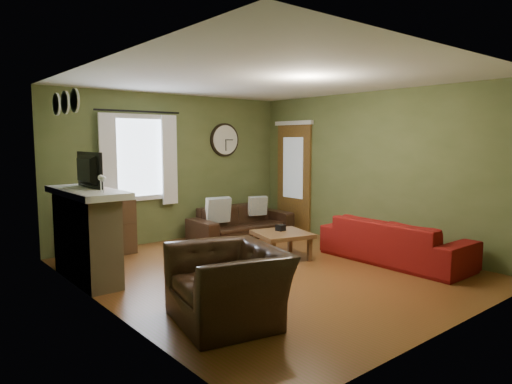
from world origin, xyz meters
TOP-DOWN VIEW (x-y plane):
  - floor at (0.00, 0.00)m, footprint 4.60×5.20m
  - ceiling at (0.00, 0.00)m, footprint 4.60×5.20m
  - wall_left at (-2.30, 0.00)m, footprint 0.00×5.20m
  - wall_right at (2.30, 0.00)m, footprint 0.00×5.20m
  - wall_back at (0.00, 2.60)m, footprint 4.60×0.00m
  - wall_front at (0.00, -2.60)m, footprint 4.60×0.00m
  - fireplace at (-2.10, 1.15)m, footprint 0.40×1.40m
  - firebox at (-1.91, 1.15)m, footprint 0.04×0.60m
  - mantel at (-2.07, 1.15)m, footprint 0.58×1.60m
  - tv at (-2.05, 1.30)m, footprint 0.08×0.60m
  - tv_screen at (-1.97, 1.30)m, footprint 0.02×0.62m
  - medallion_left at (-2.28, 0.80)m, footprint 0.28×0.28m
  - medallion_mid at (-2.28, 1.15)m, footprint 0.28×0.28m
  - medallion_right at (-2.28, 1.50)m, footprint 0.28×0.28m
  - window_pane at (-0.70, 2.58)m, footprint 1.00×0.02m
  - curtain_rod at (-0.70, 2.48)m, footprint 0.03×0.03m
  - curtain_left at (-1.25, 2.48)m, footprint 0.28×0.04m
  - curtain_right at (-0.15, 2.48)m, footprint 0.28×0.04m
  - wall_clock at (1.10, 2.55)m, footprint 0.64×0.06m
  - door at (2.27, 1.85)m, footprint 0.05×0.90m
  - bookshelf at (-1.35, 2.20)m, footprint 0.73×0.31m
  - book at (-1.34, 2.16)m, footprint 0.22×0.27m
  - sofa_brown at (1.05, 1.98)m, footprint 1.99×0.78m
  - pillow_left at (1.43, 1.97)m, footprint 0.37×0.21m
  - pillow_right at (0.55, 2.02)m, footprint 0.47×0.22m
  - sofa_red at (1.71, -0.86)m, footprint 0.86×2.19m
  - armchair at (-1.49, -1.09)m, footprint 1.21×1.32m
  - coffee_table at (0.57, 0.35)m, footprint 0.93×0.93m
  - tissue_box at (0.63, 0.45)m, footprint 0.13×0.13m
  - wine_glass_a at (-2.05, 0.62)m, footprint 0.07×0.07m
  - wine_glass_b at (-2.05, 0.70)m, footprint 0.07×0.07m

SIDE VIEW (x-z plane):
  - floor at x=0.00m, z-range 0.00..0.00m
  - coffee_table at x=0.57m, z-range 0.00..0.41m
  - sofa_brown at x=1.05m, z-range 0.00..0.58m
  - firebox at x=-1.91m, z-range 0.02..0.57m
  - sofa_red at x=1.71m, z-range 0.00..0.64m
  - armchair at x=-1.49m, z-range 0.00..0.74m
  - tissue_box at x=0.63m, z-range 0.35..0.45m
  - bookshelf at x=-1.35m, z-range 0.00..0.86m
  - fireplace at x=-2.10m, z-range 0.00..1.10m
  - pillow_left at x=1.43m, z-range 0.37..0.73m
  - pillow_right at x=0.55m, z-range 0.33..0.77m
  - book at x=-1.34m, z-range 0.95..0.97m
  - door at x=2.27m, z-range 0.00..2.10m
  - mantel at x=-2.07m, z-range 1.10..1.18m
  - wine_glass_a at x=-2.05m, z-range 1.18..1.37m
  - wine_glass_b at x=-2.05m, z-range 1.18..1.38m
  - wall_left at x=-2.30m, z-range 0.00..2.60m
  - wall_right at x=2.30m, z-range 0.00..2.60m
  - wall_back at x=0.00m, z-range 0.00..2.60m
  - wall_front at x=0.00m, z-range 0.00..2.60m
  - tv at x=-2.05m, z-range 1.18..1.53m
  - tv_screen at x=-1.97m, z-range 1.23..1.59m
  - curtain_left at x=-1.25m, z-range 0.67..2.23m
  - curtain_right at x=-0.15m, z-range 0.67..2.23m
  - window_pane at x=-0.70m, z-range 0.85..2.15m
  - wall_clock at x=1.10m, z-range 1.48..2.12m
  - medallion_left at x=-2.28m, z-range 2.24..2.26m
  - medallion_mid at x=-2.28m, z-range 2.24..2.26m
  - medallion_right at x=-2.28m, z-range 2.24..2.26m
  - curtain_rod at x=-0.70m, z-range 1.52..3.02m
  - ceiling at x=0.00m, z-range 2.60..2.60m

